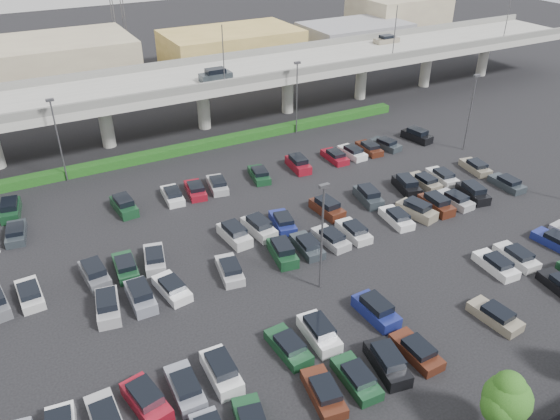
{
  "coord_description": "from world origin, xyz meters",
  "views": [
    {
      "loc": [
        -21.29,
        -39.97,
        30.44
      ],
      "look_at": [
        1.72,
        2.55,
        2.0
      ],
      "focal_mm": 35.0,
      "sensor_mm": 36.0,
      "label": 1
    }
  ],
  "objects": [
    {
      "name": "overpass",
      "position": [
        -0.25,
        31.98,
        6.97
      ],
      "size": [
        150.0,
        13.0,
        15.8
      ],
      "color": "#9B9B93",
      "rests_on": "ground"
    },
    {
      "name": "parked_cars",
      "position": [
        -0.94,
        -3.8,
        0.63
      ],
      "size": [
        63.05,
        41.66,
        1.67
      ],
      "color": "white",
      "rests_on": "ground"
    },
    {
      "name": "ground",
      "position": [
        0.0,
        0.0,
        0.0
      ],
      "size": [
        280.0,
        280.0,
        0.0
      ],
      "primitive_type": "plane",
      "color": "black"
    },
    {
      "name": "tree_row",
      "position": [
        0.7,
        -26.53,
        3.52
      ],
      "size": [
        65.07,
        3.66,
        5.94
      ],
      "color": "#332316",
      "rests_on": "ground"
    },
    {
      "name": "hedge",
      "position": [
        0.0,
        25.0,
        0.55
      ],
      "size": [
        66.0,
        1.6,
        1.1
      ],
      "primitive_type": "cube",
      "color": "#144012",
      "rests_on": "ground"
    },
    {
      "name": "light_poles",
      "position": [
        -4.13,
        2.0,
        6.24
      ],
      "size": [
        66.9,
        48.38,
        10.3
      ],
      "color": "#4C4B50",
      "rests_on": "ground"
    },
    {
      "name": "distant_buildings",
      "position": [
        12.38,
        61.81,
        3.74
      ],
      "size": [
        138.0,
        24.0,
        9.0
      ],
      "color": "gray",
      "rests_on": "ground"
    }
  ]
}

